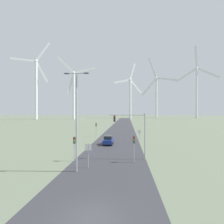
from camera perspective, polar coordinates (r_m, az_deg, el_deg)
ground_plane at (r=13.03m, az=-7.20°, el=-31.19°), size 600.00×600.00×0.00m
road_surface at (r=59.31m, az=2.67°, el=-6.40°), size 10.00×240.00×0.01m
streetlamp at (r=20.06m, az=-11.51°, el=0.44°), size 2.96×0.32×11.19m
stop_sign_near at (r=21.63m, az=-7.77°, el=-12.54°), size 0.81×0.07×2.89m
stop_sign_far at (r=40.43m, az=8.89°, el=-6.90°), size 0.81×0.07×2.58m
traffic_light_post_near_left at (r=24.68m, az=-12.19°, el=-9.96°), size 0.28×0.33×3.32m
traffic_light_post_near_right at (r=23.71m, az=7.17°, el=-10.09°), size 0.28×0.33×3.48m
traffic_light_post_mid_left at (r=46.69m, az=-5.22°, el=-4.79°), size 0.28×0.33×3.75m
traffic_light_mast_overhead at (r=25.08m, az=6.75°, el=-4.62°), size 5.15×0.34×6.55m
car_approaching at (r=36.31m, az=-1.20°, el=-9.14°), size 1.88×4.13×1.83m
wind_turbine_far_left at (r=166.40m, az=-23.52°, el=8.45°), size 30.04×11.64×67.81m
wind_turbine_left at (r=157.83m, az=-12.39°, el=6.99°), size 32.19×9.34×54.85m
wind_turbine_center at (r=172.98m, az=5.96°, el=5.81°), size 27.28×11.88×54.75m
wind_turbine_right at (r=196.91m, az=14.27°, el=6.25°), size 37.78×15.13×66.38m
wind_turbine_far_right at (r=196.49m, az=25.92°, el=7.30°), size 39.85×8.66×73.28m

